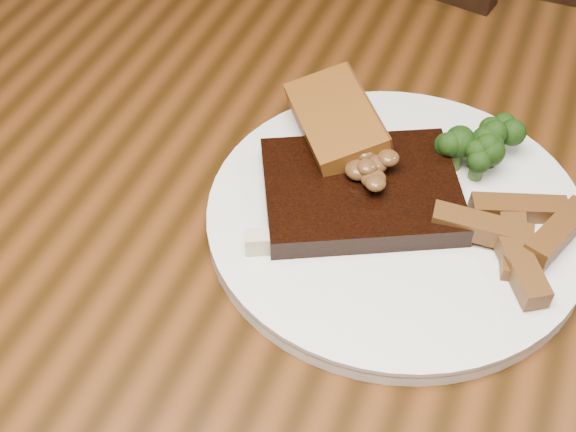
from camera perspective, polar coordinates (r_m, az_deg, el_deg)
name	(u,v)px	position (r m, az deg, el deg)	size (l,w,h in m)	color
dining_table	(303,322)	(0.72, 1.04, -7.58)	(1.60, 0.90, 0.75)	#4C270F
chair_far	(356,50)	(1.23, 4.88, 11.69)	(0.53, 0.53, 0.97)	black
plate	(396,218)	(0.67, 7.66, -0.16)	(0.31, 0.31, 0.01)	white
steak	(361,192)	(0.67, 5.22, 1.70)	(0.16, 0.12, 0.02)	black
steak_bone	(339,241)	(0.63, 3.66, -1.75)	(0.15, 0.01, 0.02)	beige
mushroom_pile	(368,165)	(0.65, 5.71, 3.63)	(0.07, 0.07, 0.03)	brown
garlic_bread	(335,138)	(0.71, 3.35, 5.55)	(0.11, 0.06, 0.02)	brown
potato_wedges	(500,242)	(0.65, 14.85, -1.83)	(0.10, 0.10, 0.02)	brown
broccoli_cluster	(484,152)	(0.71, 13.78, 4.44)	(0.07, 0.07, 0.04)	#1A370C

